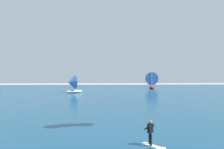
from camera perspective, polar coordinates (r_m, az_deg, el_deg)
name	(u,v)px	position (r m, az deg, el deg)	size (l,w,h in m)	color
ocean	(101,96)	(52.56, -2.47, -4.80)	(160.00, 90.00, 0.10)	navy
kitesurfer	(152,137)	(17.30, 9.09, -13.74)	(1.56, 1.93, 1.67)	white
sailboat_far_left	(72,84)	(59.25, -8.97, -2.11)	(4.09, 3.67, 4.61)	white
sailboat_anchored_offshore	(152,80)	(75.78, 9.00, -1.25)	(4.20, 4.80, 5.40)	maroon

